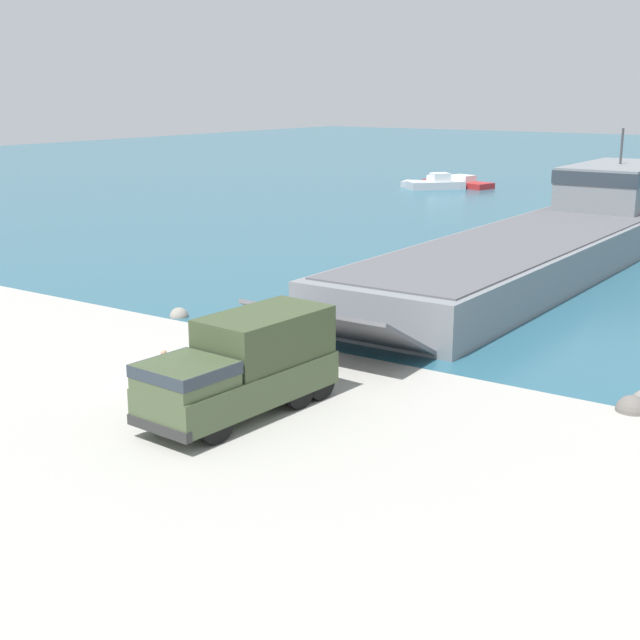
{
  "coord_description": "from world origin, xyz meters",
  "views": [
    {
      "loc": [
        20.78,
        -22.3,
        10.08
      ],
      "look_at": [
        3.09,
        3.28,
        1.98
      ],
      "focal_mm": 50.0,
      "sensor_mm": 36.0,
      "label": 1
    }
  ],
  "objects_px": {
    "military_truck": "(243,366)",
    "mooring_bollard": "(227,335)",
    "moored_boat_c": "(433,183)",
    "landing_craft": "(564,231)",
    "moored_boat_b": "(459,183)",
    "soldier_on_ramp": "(165,370)",
    "moored_boat_a": "(437,184)"
  },
  "relations": [
    {
      "from": "military_truck",
      "to": "moored_boat_c",
      "type": "bearing_deg",
      "value": -153.49
    },
    {
      "from": "military_truck",
      "to": "moored_boat_b",
      "type": "relative_size",
      "value": 0.88
    },
    {
      "from": "military_truck",
      "to": "soldier_on_ramp",
      "type": "bearing_deg",
      "value": -80.56
    },
    {
      "from": "mooring_bollard",
      "to": "moored_boat_c",
      "type": "bearing_deg",
      "value": 109.88
    },
    {
      "from": "soldier_on_ramp",
      "to": "military_truck",
      "type": "bearing_deg",
      "value": -106.89
    },
    {
      "from": "military_truck",
      "to": "soldier_on_ramp",
      "type": "xyz_separation_m",
      "value": [
        -3.17,
        -0.31,
        -0.64
      ]
    },
    {
      "from": "moored_boat_a",
      "to": "moored_boat_c",
      "type": "relative_size",
      "value": 0.87
    },
    {
      "from": "moored_boat_b",
      "to": "mooring_bollard",
      "type": "xyz_separation_m",
      "value": [
        18.96,
        -59.77,
        -0.01
      ]
    },
    {
      "from": "moored_boat_b",
      "to": "mooring_bollard",
      "type": "bearing_deg",
      "value": -149.4
    },
    {
      "from": "moored_boat_c",
      "to": "mooring_bollard",
      "type": "height_order",
      "value": "moored_boat_c"
    },
    {
      "from": "moored_boat_b",
      "to": "military_truck",
      "type": "bearing_deg",
      "value": -146.48
    },
    {
      "from": "moored_boat_b",
      "to": "moored_boat_c",
      "type": "relative_size",
      "value": 1.22
    },
    {
      "from": "military_truck",
      "to": "moored_boat_a",
      "type": "xyz_separation_m",
      "value": [
        -25.37,
        62.12,
        -1.03
      ]
    },
    {
      "from": "soldier_on_ramp",
      "to": "moored_boat_c",
      "type": "distance_m",
      "value": 67.69
    },
    {
      "from": "landing_craft",
      "to": "mooring_bollard",
      "type": "height_order",
      "value": "landing_craft"
    },
    {
      "from": "landing_craft",
      "to": "military_truck",
      "type": "bearing_deg",
      "value": -88.27
    },
    {
      "from": "moored_boat_a",
      "to": "moored_boat_b",
      "type": "relative_size",
      "value": 0.71
    },
    {
      "from": "moored_boat_b",
      "to": "landing_craft",
      "type": "bearing_deg",
      "value": -132.38
    },
    {
      "from": "soldier_on_ramp",
      "to": "mooring_bollard",
      "type": "xyz_separation_m",
      "value": [
        -2.37,
        5.99,
        -0.54
      ]
    },
    {
      "from": "military_truck",
      "to": "soldier_on_ramp",
      "type": "height_order",
      "value": "military_truck"
    },
    {
      "from": "landing_craft",
      "to": "mooring_bollard",
      "type": "distance_m",
      "value": 25.93
    },
    {
      "from": "moored_boat_c",
      "to": "landing_craft",
      "type": "bearing_deg",
      "value": -156.0
    },
    {
      "from": "landing_craft",
      "to": "moored_boat_a",
      "type": "bearing_deg",
      "value": 128.64
    },
    {
      "from": "landing_craft",
      "to": "mooring_bollard",
      "type": "xyz_separation_m",
      "value": [
        -4.73,
        -25.46,
        -1.4
      ]
    },
    {
      "from": "soldier_on_ramp",
      "to": "moored_boat_a",
      "type": "distance_m",
      "value": 66.26
    },
    {
      "from": "military_truck",
      "to": "mooring_bollard",
      "type": "distance_m",
      "value": 8.02
    },
    {
      "from": "moored_boat_a",
      "to": "moored_boat_c",
      "type": "distance_m",
      "value": 1.53
    },
    {
      "from": "military_truck",
      "to": "mooring_bollard",
      "type": "height_order",
      "value": "military_truck"
    },
    {
      "from": "soldier_on_ramp",
      "to": "moored_boat_a",
      "type": "bearing_deg",
      "value": -2.86
    },
    {
      "from": "military_truck",
      "to": "moored_boat_a",
      "type": "distance_m",
      "value": 67.11
    },
    {
      "from": "military_truck",
      "to": "moored_boat_b",
      "type": "height_order",
      "value": "military_truck"
    },
    {
      "from": "moored_boat_b",
      "to": "mooring_bollard",
      "type": "relative_size",
      "value": 10.84
    }
  ]
}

